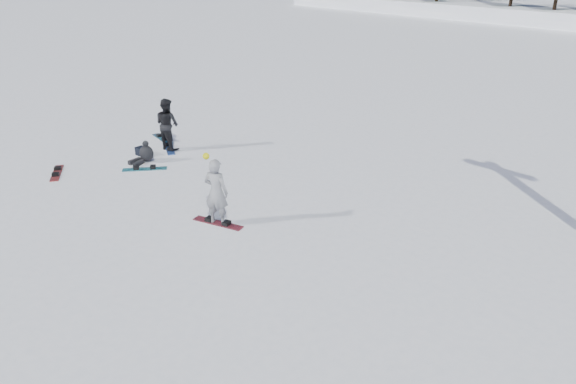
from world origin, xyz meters
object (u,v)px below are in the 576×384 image
(snowboarder_woman, at_px, (216,192))
(snowboard_loose_c, at_px, (162,139))
(snowboarder_man, at_px, (167,124))
(seated_rider, at_px, (145,154))
(gear_bag, at_px, (142,151))
(snowboard_loose_a, at_px, (145,169))
(snowboard_loose_b, at_px, (57,173))

(snowboarder_woman, xyz_separation_m, snowboard_loose_c, (-7.61, 2.88, -0.94))
(snowboarder_man, height_order, snowboard_loose_c, snowboarder_man)
(seated_rider, height_order, gear_bag, seated_rider)
(snowboarder_woman, relative_size, snowboard_loose_c, 1.36)
(snowboarder_woman, distance_m, snowboard_loose_a, 5.20)
(seated_rider, bearing_deg, gear_bag, 141.45)
(seated_rider, bearing_deg, snowboard_loose_c, 117.14)
(seated_rider, relative_size, snowboard_loose_b, 0.66)
(snowboard_loose_c, bearing_deg, snowboard_loose_a, -32.00)
(snowboarder_man, height_order, snowboard_loose_a, snowboarder_man)
(gear_bag, height_order, snowboard_loose_c, gear_bag)
(snowboarder_woman, relative_size, gear_bag, 4.53)
(snowboard_loose_a, bearing_deg, snowboarder_man, 71.52)
(snowboarder_woman, relative_size, snowboarder_man, 1.05)
(gear_bag, bearing_deg, snowboarder_woman, -11.56)
(snowboarder_woman, xyz_separation_m, gear_bag, (-6.43, 1.31, -0.80))
(seated_rider, bearing_deg, snowboard_loose_b, -129.28)
(gear_bag, bearing_deg, snowboard_loose_a, -26.46)
(snowboarder_man, distance_m, seated_rider, 1.67)
(snowboarder_man, distance_m, snowboard_loose_a, 2.42)
(snowboarder_woman, height_order, snowboarder_man, snowboarder_woman)
(snowboard_loose_a, relative_size, snowboard_loose_c, 1.00)
(seated_rider, relative_size, snowboard_loose_a, 0.66)
(snowboard_loose_a, bearing_deg, snowboard_loose_c, 83.92)
(snowboard_loose_c, bearing_deg, snowboard_loose_b, -70.17)
(snowboarder_woman, height_order, snowboard_loose_b, snowboarder_woman)
(snowboarder_woman, distance_m, gear_bag, 6.61)
(snowboard_loose_c, relative_size, snowboard_loose_b, 1.00)
(snowboard_loose_a, height_order, snowboard_loose_c, same)
(gear_bag, distance_m, snowboard_loose_c, 1.96)
(snowboard_loose_a, distance_m, snowboard_loose_c, 3.38)
(snowboard_loose_a, bearing_deg, gear_bag, 98.87)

